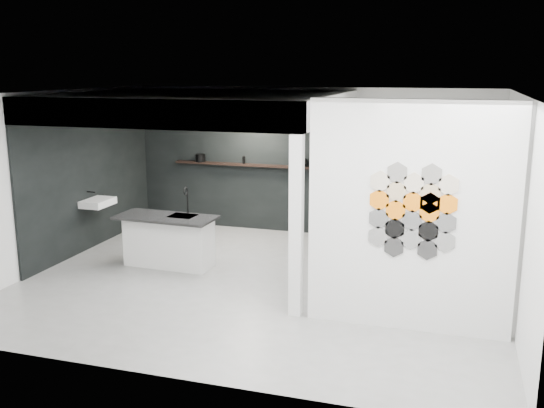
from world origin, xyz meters
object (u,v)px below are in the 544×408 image
(wall_basin, at_px, (98,203))
(kettle, at_px, (302,162))
(glass_bowl, at_px, (314,165))
(glass_vase, at_px, (314,163))
(stockpot, at_px, (200,158))
(partition_panel, at_px, (410,218))
(kitchen_island, at_px, (169,240))
(utensil_cup, at_px, (203,159))
(bottle_dark, at_px, (244,160))

(wall_basin, height_order, kettle, kettle)
(glass_bowl, bearing_deg, glass_vase, 0.00)
(stockpot, bearing_deg, partition_panel, -41.23)
(kitchen_island, relative_size, utensil_cup, 15.90)
(stockpot, xyz_separation_m, kettle, (2.11, 0.00, 0.01))
(wall_basin, relative_size, glass_bowl, 4.77)
(kitchen_island, bearing_deg, wall_basin, 165.75)
(kettle, bearing_deg, glass_vase, 8.53)
(partition_panel, distance_m, utensil_cup, 5.82)
(kitchen_island, relative_size, kettle, 7.97)
(kitchen_island, bearing_deg, bottle_dark, 83.65)
(glass_bowl, bearing_deg, utensil_cup, 180.00)
(partition_panel, relative_size, kettle, 13.76)
(wall_basin, height_order, stockpot, stockpot)
(wall_basin, distance_m, glass_vase, 4.01)
(stockpot, bearing_deg, glass_bowl, 0.00)
(partition_panel, bearing_deg, wall_basin, 161.77)
(bottle_dark, bearing_deg, glass_vase, 0.00)
(stockpot, bearing_deg, kettle, 0.00)
(kitchen_island, xyz_separation_m, utensil_cup, (-0.47, 2.54, 0.94))
(kitchen_island, relative_size, glass_vase, 11.71)
(wall_basin, bearing_deg, kitchen_island, -16.60)
(partition_panel, height_order, kitchen_island, partition_panel)
(kettle, xyz_separation_m, glass_bowl, (0.23, 0.00, -0.04))
(wall_basin, distance_m, kitchen_island, 1.71)
(stockpot, height_order, utensil_cup, stockpot)
(bottle_dark, relative_size, utensil_cup, 1.41)
(stockpot, bearing_deg, glass_vase, 0.00)
(kitchen_island, height_order, stockpot, stockpot)
(glass_vase, bearing_deg, kitchen_island, -125.37)
(glass_vase, distance_m, bottle_dark, 1.41)
(stockpot, relative_size, kettle, 0.92)
(glass_bowl, xyz_separation_m, bottle_dark, (-1.41, 0.00, 0.03))
(glass_bowl, distance_m, bottle_dark, 1.41)
(kitchen_island, distance_m, kettle, 3.14)
(kettle, height_order, glass_vase, kettle)
(wall_basin, distance_m, stockpot, 2.38)
(wall_basin, relative_size, bottle_dark, 4.16)
(kitchen_island, height_order, glass_vase, glass_vase)
(partition_panel, distance_m, kettle, 4.50)
(kitchen_island, height_order, bottle_dark, bottle_dark)
(utensil_cup, bearing_deg, kettle, 0.00)
(wall_basin, height_order, glass_vase, glass_vase)
(kitchen_island, relative_size, glass_bowl, 12.90)
(kettle, bearing_deg, bottle_dark, -171.47)
(kettle, bearing_deg, partition_panel, -50.66)
(stockpot, bearing_deg, bottle_dark, 0.00)
(glass_vase, bearing_deg, utensil_cup, 180.00)
(stockpot, height_order, bottle_dark, stockpot)
(partition_panel, bearing_deg, glass_bowl, 118.23)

